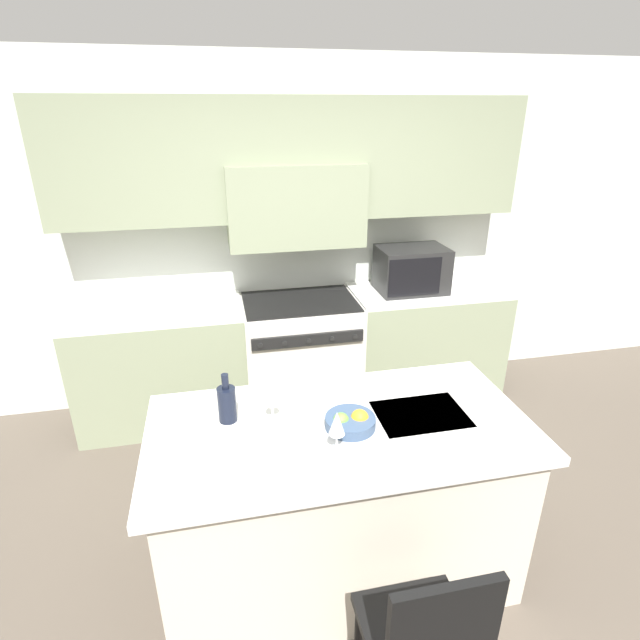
{
  "coord_description": "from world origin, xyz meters",
  "views": [
    {
      "loc": [
        -0.61,
        -1.66,
        2.33
      ],
      "look_at": [
        -0.05,
        0.94,
        1.18
      ],
      "focal_mm": 28.0,
      "sensor_mm": 36.0,
      "label": 1
    }
  ],
  "objects": [
    {
      "name": "ground_plane",
      "position": [
        0.0,
        0.0,
        0.0
      ],
      "size": [
        10.0,
        10.0,
        0.0
      ],
      "primitive_type": "plane",
      "color": "brown"
    },
    {
      "name": "back_cabinetry",
      "position": [
        0.0,
        2.19,
        1.59
      ],
      "size": [
        10.0,
        0.46,
        2.7
      ],
      "color": "silver",
      "rests_on": "ground_plane"
    },
    {
      "name": "back_counter",
      "position": [
        -0.0,
        1.94,
        0.47
      ],
      "size": [
        3.42,
        0.62,
        0.94
      ],
      "color": "gray",
      "rests_on": "ground_plane"
    },
    {
      "name": "range_stove",
      "position": [
        -0.0,
        1.91,
        0.47
      ],
      "size": [
        0.9,
        0.7,
        0.93
      ],
      "color": "beige",
      "rests_on": "ground_plane"
    },
    {
      "name": "microwave",
      "position": [
        0.92,
        1.93,
        1.12
      ],
      "size": [
        0.54,
        0.38,
        0.36
      ],
      "color": "black",
      "rests_on": "back_counter"
    },
    {
      "name": "kitchen_island",
      "position": [
        -0.09,
        0.26,
        0.47
      ],
      "size": [
        1.82,
        0.91,
        0.93
      ],
      "color": "beige",
      "rests_on": "ground_plane"
    },
    {
      "name": "island_chair",
      "position": [
        0.03,
        -0.55,
        0.53
      ],
      "size": [
        0.42,
        0.4,
        0.93
      ],
      "color": "black",
      "rests_on": "ground_plane"
    },
    {
      "name": "wine_bottle",
      "position": [
        -0.62,
        0.41,
        1.03
      ],
      "size": [
        0.09,
        0.09,
        0.25
      ],
      "color": "black",
      "rests_on": "kitchen_island"
    },
    {
      "name": "wine_glass_near",
      "position": [
        -0.16,
        0.08,
        1.07
      ],
      "size": [
        0.07,
        0.07,
        0.2
      ],
      "color": "white",
      "rests_on": "kitchen_island"
    },
    {
      "name": "wine_glass_far",
      "position": [
        -0.4,
        0.38,
        1.07
      ],
      "size": [
        0.07,
        0.07,
        0.2
      ],
      "color": "white",
      "rests_on": "kitchen_island"
    },
    {
      "name": "fruit_bowl",
      "position": [
        -0.05,
        0.23,
        0.96
      ],
      "size": [
        0.24,
        0.24,
        0.09
      ],
      "color": "#384C6B",
      "rests_on": "kitchen_island"
    }
  ]
}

